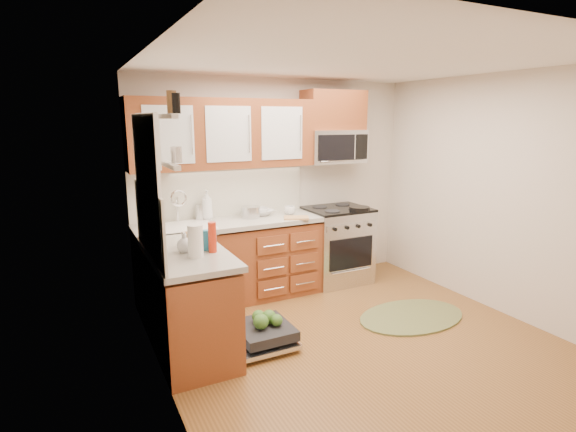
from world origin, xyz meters
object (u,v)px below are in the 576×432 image
rug (412,316)px  bowl_a (261,212)px  dishwasher (260,335)px  bowl_b (257,212)px  microwave (334,146)px  cup (290,210)px  sink (184,238)px  range (337,245)px  upper_cabinets (223,134)px  paper_towel_roll (195,241)px  skillet (360,209)px  cutting_board (296,218)px  stock_pot (251,212)px

rug → bowl_a: bearing=127.2°
dishwasher → bowl_b: (0.52, 1.29, 0.87)m
microwave → cup: microwave is taller
sink → range: bearing=0.3°
sink → rug: bearing=-32.0°
rug → dishwasher: bearing=174.5°
upper_cabinets → range: (1.41, -0.15, -1.40)m
paper_towel_roll → bowl_a: bearing=48.4°
bowl_a → bowl_b: bearing=156.2°
range → skillet: size_ratio=3.86×
dishwasher → bowl_b: 1.64m
microwave → upper_cabinets: bearing=179.0°
dishwasher → rug: (1.65, -0.16, -0.09)m
dishwasher → paper_towel_roll: 1.11m
bowl_a → microwave: bearing=-1.4°
skillet → range: bearing=121.3°
cutting_board → upper_cabinets: bearing=153.6°
upper_cabinets → rug: upper_cabinets is taller
dishwasher → range: bearing=36.3°
upper_cabinets → rug: 2.80m
sink → rug: sink is taller
upper_cabinets → bowl_b: upper_cabinets is taller
paper_towel_roll → range: bearing=28.2°
stock_pot → cup: stock_pot is taller
stock_pot → bowl_b: stock_pot is taller
skillet → paper_towel_roll: bearing=-158.8°
cutting_board → rug: bearing=-53.4°
range → sink: bearing=-179.7°
range → cutting_board: (-0.69, -0.21, 0.46)m
rug → skillet: size_ratio=4.87×
paper_towel_roll → cup: size_ratio=2.15×
rug → paper_towel_roll: bearing=175.6°
dishwasher → cutting_board: bearing=47.2°
skillet → cup: bearing=161.0°
microwave → rug: (0.11, -1.41, -1.69)m
rug → bowl_b: size_ratio=4.49×
range → bowl_b: size_ratio=3.56×
upper_cabinets → sink: bearing=-163.6°
sink → cup: 1.29m
bowl_b → dishwasher: bearing=-112.1°
paper_towel_roll → bowl_b: paper_towel_roll is taller
cup → stock_pot: bearing=175.3°
rug → paper_towel_roll: size_ratio=4.43×
sink → skillet: skillet is taller
skillet → cutting_board: skillet is taller
range → cup: bearing=177.6°
microwave → cup: bearing=-172.0°
stock_pot → cup: (0.48, -0.04, -0.02)m
upper_cabinets → range: 1.99m
range → paper_towel_roll: size_ratio=3.52×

